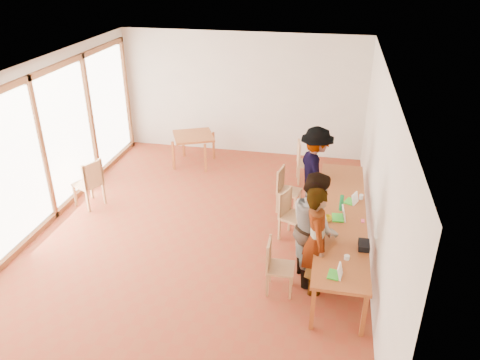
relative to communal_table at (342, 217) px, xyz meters
name	(u,v)px	position (x,y,z in m)	size (l,w,h in m)	color
ground	(200,233)	(-2.50, 0.07, -0.70)	(8.00, 8.00, 0.00)	#953F24
wall_back	(242,94)	(-2.50, 4.07, 0.80)	(6.00, 0.10, 3.00)	beige
wall_front	(81,327)	(-2.50, -3.93, 0.80)	(6.00, 0.10, 3.00)	beige
wall_right	(378,175)	(0.50, 0.07, 0.80)	(0.10, 8.00, 3.00)	beige
window_wall	(40,146)	(-5.46, 0.07, 0.80)	(0.10, 8.00, 3.00)	white
ceiling	(193,71)	(-2.50, 0.07, 2.32)	(6.00, 8.00, 0.04)	white
communal_table	(342,217)	(0.00, 0.00, 0.00)	(0.80, 4.00, 0.75)	#A45424
side_table	(193,138)	(-3.48, 3.03, -0.03)	(0.90, 0.90, 0.75)	#A45424
chair_near	(275,261)	(-0.96, -1.22, -0.17)	(0.41, 0.41, 0.47)	tan
chair_mid	(289,210)	(-0.90, 0.30, -0.14)	(0.56, 0.56, 0.49)	tan
chair_far	(285,185)	(-1.09, 1.26, -0.15)	(0.49, 0.49, 0.48)	tan
chair_empty	(303,158)	(-0.84, 2.58, -0.12)	(0.50, 0.50, 0.50)	tan
chair_spare	(90,179)	(-4.90, 0.62, -0.08)	(0.62, 0.62, 0.54)	tan
person_near	(316,240)	(-0.38, -1.05, 0.17)	(0.63, 0.42, 1.74)	gray
person_mid	(314,227)	(-0.42, -0.75, 0.21)	(0.89, 0.69, 1.83)	gray
person_far	(315,170)	(-0.53, 1.38, 0.17)	(1.13, 0.65, 1.75)	gray
laptop_near	(337,273)	(-0.06, -1.68, 0.10)	(0.22, 0.24, 0.18)	green
laptop_mid	(341,216)	(-0.02, -0.15, 0.11)	(0.23, 0.27, 0.21)	green
laptop_far	(352,200)	(0.17, 0.44, 0.10)	(0.27, 0.28, 0.19)	green
yellow_mug	(328,218)	(-0.23, -0.27, 0.10)	(0.12, 0.12, 0.10)	yellow
green_bottle	(341,203)	(-0.02, 0.13, 0.19)	(0.07, 0.07, 0.28)	#14773A
clear_glass	(361,197)	(0.33, 0.60, 0.09)	(0.07, 0.07, 0.09)	silver
condiment_cup	(347,257)	(0.08, -1.27, 0.08)	(0.08, 0.08, 0.06)	white
pink_phone	(363,221)	(0.34, -0.16, 0.05)	(0.05, 0.10, 0.01)	#F54782
black_pouch	(364,245)	(0.32, -0.93, 0.09)	(0.16, 0.26, 0.09)	black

